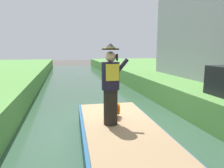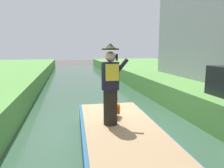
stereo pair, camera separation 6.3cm
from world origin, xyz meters
name	(u,v)px [view 1 (the left image)]	position (x,y,z in m)	size (l,w,h in m)	color
ground_plane	(109,133)	(0.00, 0.00, 0.00)	(80.00, 80.00, 0.00)	#4C4742
canal_water	(109,131)	(0.00, 0.00, 0.05)	(5.27, 48.00, 0.10)	#33513D
boat	(121,138)	(0.00, -1.25, 0.40)	(1.97, 4.27, 0.61)	#23517A
person_pirate	(111,85)	(-0.21, -1.13, 1.64)	(0.61, 0.42, 1.85)	black
parrot_plush	(113,108)	(-0.03, -0.63, 0.95)	(0.36, 0.35, 0.57)	red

